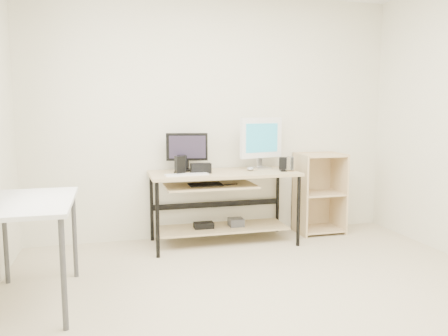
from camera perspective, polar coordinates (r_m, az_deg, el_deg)
room at (r=2.83m, az=5.55°, el=6.46°), size 4.01×4.01×2.62m
desk at (r=4.49m, az=-0.40°, el=-3.19°), size 1.50×0.65×0.75m
side_table at (r=3.34m, az=-24.19°, el=-5.23°), size 0.60×1.00×0.75m
shelf_unit at (r=5.06m, az=12.16°, el=-3.13°), size 0.50×0.40×0.90m
black_monitor at (r=4.53m, az=-4.86°, el=2.46°), size 0.43×0.18×0.39m
white_imac at (r=4.71m, az=4.88°, el=3.76°), size 0.51×0.19×0.55m
keyboard at (r=4.23m, az=-4.88°, el=-0.86°), size 0.42×0.15×0.01m
mouse at (r=4.56m, az=3.47°, el=-0.08°), size 0.11×0.13×0.04m
center_speaker at (r=4.35m, az=-3.05°, el=-0.04°), size 0.20×0.09×0.10m
speaker_left at (r=4.46m, az=-5.50°, el=0.63°), size 0.09×0.09×0.17m
speaker_right at (r=4.73m, az=7.84°, el=0.63°), size 0.14×0.14×0.12m
audio_controller at (r=4.27m, az=-5.78°, el=0.35°), size 0.10×0.08×0.18m
volume_puck at (r=4.31m, az=-6.16°, el=-0.64°), size 0.08×0.08×0.03m
smartphone at (r=4.56m, az=7.71°, el=-0.34°), size 0.08×0.12×0.01m
coaster at (r=4.57m, az=8.63°, el=-0.36°), size 0.11×0.11×0.01m
drinking_glass at (r=4.56m, az=8.65°, el=0.59°), size 0.09×0.09×0.15m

